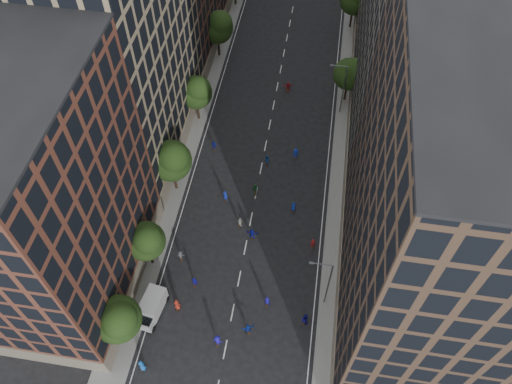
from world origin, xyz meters
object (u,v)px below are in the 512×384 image
skater_0 (142,366)px  skater_2 (305,319)px  cargo_van (151,307)px  streetlamp_near (327,282)px  streetlamp_far (342,87)px  skater_1 (267,301)px

skater_0 → skater_2: 18.85m
cargo_van → skater_0: cargo_van is taller
cargo_van → skater_2: bearing=13.6°
streetlamp_near → skater_0: (-18.87, -11.00, -4.20)m
streetlamp_near → streetlamp_far: same height
streetlamp_near → skater_0: bearing=-149.8°
skater_1 → streetlamp_near: bearing=-162.9°
streetlamp_far → skater_0: 48.06m
cargo_van → skater_1: 13.54m
streetlamp_far → skater_1: streetlamp_far is taller
streetlamp_near → skater_1: size_ratio=4.85×
streetlamp_near → skater_1: (-6.47, -1.38, -4.23)m
streetlamp_near → cargo_van: 20.50m
streetlamp_far → skater_0: (-18.87, -44.00, -4.20)m
skater_0 → skater_1: size_ratio=1.04×
streetlamp_near → streetlamp_far: size_ratio=1.00×
streetlamp_far → skater_1: bearing=-100.7°
streetlamp_far → skater_2: (-1.87, -35.86, -4.22)m
skater_2 → streetlamp_far: bearing=-75.9°
streetlamp_near → cargo_van: bearing=-167.3°
streetlamp_far → skater_2: 36.16m
streetlamp_near → skater_0: streetlamp_near is taller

